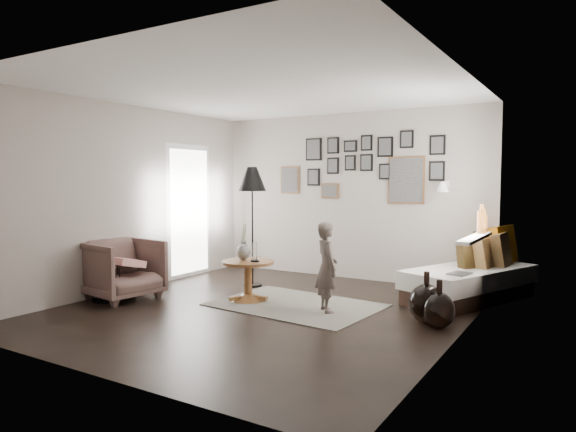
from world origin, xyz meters
The scene contains 23 objects.
ground centered at (0.00, 0.00, 0.00)m, with size 4.80×4.80×0.00m, color black.
wall_back centered at (0.00, 2.40, 1.30)m, with size 4.50×4.50×0.00m, color #A89C93.
wall_front centered at (0.00, -2.40, 1.30)m, with size 4.50×4.50×0.00m, color #A89C93.
wall_left centered at (-2.25, 0.00, 1.30)m, with size 4.80×4.80×0.00m, color #A89C93.
wall_right centered at (2.25, 0.00, 1.30)m, with size 4.80×4.80×0.00m, color #A89C93.
ceiling centered at (0.00, 0.00, 2.60)m, with size 4.80×4.80×0.00m, color white.
door_left centered at (-2.23, 1.20, 1.05)m, with size 0.00×2.14×2.14m.
window_right centered at (2.18, 1.34, 0.93)m, with size 0.15×1.32×1.30m.
gallery_wall centered at (0.29, 2.38, 1.74)m, with size 2.74×0.03×1.08m.
wall_sconce centered at (1.55, 2.13, 1.46)m, with size 0.18×0.36×0.16m.
rug centered at (0.22, 0.40, 0.01)m, with size 1.97×1.38×0.01m, color beige.
pedestal_table centered at (-0.43, 0.30, 0.24)m, with size 0.66×0.66×0.52m.
vase centered at (-0.51, 0.32, 0.67)m, with size 0.19×0.19×0.47m.
candles centered at (-0.32, 0.30, 0.64)m, with size 0.11×0.11×0.25m.
daybed centered at (2.00, 1.87, 0.30)m, with size 1.47×2.05×0.93m.
magazine_on_daybed centered at (2.00, 1.23, 0.44)m, with size 0.21×0.29×0.02m, color black.
armchair centered at (-1.89, -0.46, 0.39)m, with size 0.83×0.86×0.78m, color brown.
armchair_cushion centered at (-1.86, -0.41, 0.48)m, with size 0.35×0.35×0.09m, color white.
floor_lamp centered at (-0.92, 1.10, 1.50)m, with size 0.41×0.41×1.74m.
magazine_basket centered at (-2.00, -0.64, 0.20)m, with size 0.37×0.37×0.42m.
demijohn_large centered at (1.83, 0.45, 0.22)m, with size 0.38×0.38×0.56m.
demijohn_small centered at (2.00, 0.33, 0.19)m, with size 0.33×0.33×0.51m.
child centered at (0.69, 0.31, 0.53)m, with size 0.39×0.25×1.06m, color #524641.
Camera 1 is at (3.38, -5.00, 1.55)m, focal length 32.00 mm.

